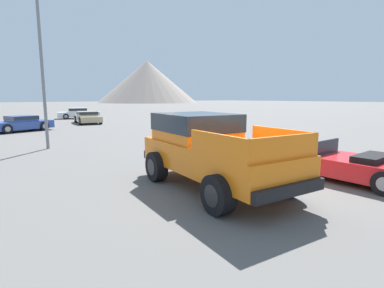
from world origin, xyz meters
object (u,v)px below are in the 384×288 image
(parked_car_tan, at_px, (88,117))
(parked_car_blue, at_px, (21,123))
(red_convertible_car, at_px, (342,164))
(parked_car_white, at_px, (79,113))
(orange_pickup_truck, at_px, (209,146))
(street_lamp_post, at_px, (39,31))

(parked_car_tan, relative_size, parked_car_blue, 1.03)
(red_convertible_car, relative_size, parked_car_white, 0.97)
(parked_car_tan, height_order, parked_car_blue, parked_car_blue)
(orange_pickup_truck, distance_m, parked_car_tan, 22.22)
(parked_car_tan, bearing_deg, parked_car_blue, 41.17)
(red_convertible_car, bearing_deg, street_lamp_post, 115.78)
(red_convertible_car, distance_m, parked_car_blue, 20.63)
(parked_car_white, xyz_separation_m, parked_car_blue, (-7.40, -10.69, -0.04))
(orange_pickup_truck, height_order, parked_car_white, orange_pickup_truck)
(parked_car_white, height_order, street_lamp_post, street_lamp_post)
(street_lamp_post, bearing_deg, red_convertible_car, -63.07)
(orange_pickup_truck, bearing_deg, street_lamp_post, 109.08)
(parked_car_white, height_order, parked_car_blue, parked_car_white)
(parked_car_tan, distance_m, street_lamp_post, 14.97)
(street_lamp_post, bearing_deg, orange_pickup_truck, -77.50)
(parked_car_tan, relative_size, parked_car_white, 0.93)
(parked_car_white, distance_m, parked_car_blue, 13.00)
(parked_car_white, bearing_deg, street_lamp_post, -6.05)
(parked_car_blue, bearing_deg, orange_pickup_truck, 169.02)
(parked_car_tan, xyz_separation_m, parked_car_blue, (-6.02, -3.77, -0.00))
(parked_car_white, bearing_deg, orange_pickup_truck, 4.13)
(orange_pickup_truck, bearing_deg, parked_car_white, 85.39)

